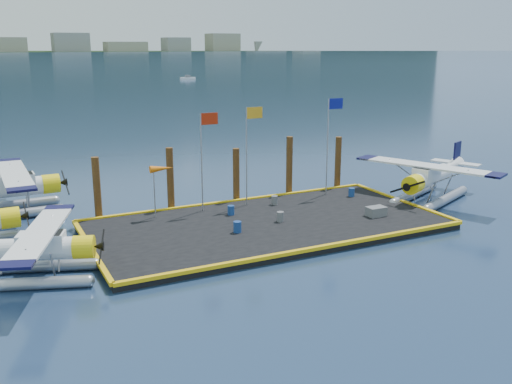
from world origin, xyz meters
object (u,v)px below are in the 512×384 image
(seaplane_c, at_px, (9,191))
(piling_3, at_px, (289,168))
(flagpole_blue, at_px, (330,132))
(seaplane_a, at_px, (34,252))
(drum_4, at_px, (352,192))
(drum_3, at_px, (237,227))
(piling_1, at_px, (170,181))
(piling_0, at_px, (97,190))
(seaplane_d, at_px, (429,180))
(piling_4, at_px, (338,165))
(drum_1, at_px, (280,217))
(piling_2, at_px, (236,177))
(flagpole_red, at_px, (204,147))
(windsock, at_px, (161,170))
(drum_5, at_px, (274,200))
(drum_0, at_px, (231,210))
(crate, at_px, (376,211))
(flagpole_yellow, at_px, (249,141))

(seaplane_c, bearing_deg, piling_3, 75.78)
(seaplane_c, relative_size, flagpole_blue, 1.53)
(seaplane_a, distance_m, drum_4, 21.06)
(flagpole_blue, bearing_deg, drum_3, -152.17)
(piling_1, bearing_deg, piling_0, 180.00)
(seaplane_c, bearing_deg, drum_3, 44.84)
(seaplane_d, relative_size, drum_4, 16.60)
(seaplane_c, relative_size, piling_3, 2.32)
(seaplane_a, distance_m, piling_4, 22.56)
(flagpole_blue, bearing_deg, piling_0, 173.99)
(drum_1, height_order, piling_2, piling_2)
(drum_3, xyz_separation_m, flagpole_blue, (9.01, 4.75, 3.98))
(flagpole_red, distance_m, windsock, 2.97)
(drum_5, bearing_deg, drum_0, -166.17)
(seaplane_d, relative_size, crate, 8.49)
(flagpole_red, height_order, flagpole_blue, flagpole_blue)
(drum_5, relative_size, flagpole_red, 0.10)
(seaplane_c, height_order, piling_3, piling_3)
(seaplane_d, distance_m, piling_3, 9.38)
(drum_5, bearing_deg, piling_3, 44.36)
(seaplane_a, bearing_deg, drum_3, 115.39)
(seaplane_a, xyz_separation_m, drum_0, (11.49, 4.30, -0.66))
(crate, relative_size, piling_1, 0.27)
(seaplane_d, bearing_deg, flagpole_yellow, 48.88)
(crate, height_order, piling_1, piling_1)
(seaplane_a, relative_size, drum_5, 14.96)
(seaplane_c, bearing_deg, flagpole_blue, 72.84)
(drum_0, bearing_deg, seaplane_d, -7.99)
(crate, height_order, piling_2, piling_2)
(drum_3, xyz_separation_m, drum_5, (4.43, 4.03, -0.02))
(drum_1, height_order, piling_3, piling_3)
(drum_5, height_order, flagpole_yellow, flagpole_yellow)
(flagpole_red, bearing_deg, flagpole_yellow, 0.00)
(drum_1, height_order, piling_0, piling_0)
(drum_0, xyz_separation_m, piling_4, (9.79, 3.16, 1.31))
(drum_0, height_order, drum_5, drum_5)
(seaplane_a, xyz_separation_m, flagpole_blue, (19.48, 5.86, 3.34))
(drum_5, height_order, flagpole_blue, flagpole_blue)
(drum_1, height_order, drum_4, drum_1)
(drum_4, xyz_separation_m, piling_4, (0.75, 2.81, 1.31))
(piling_0, bearing_deg, flagpole_red, -14.46)
(windsock, bearing_deg, flagpole_yellow, 0.00)
(drum_1, bearing_deg, windsock, 144.77)
(flagpole_yellow, xyz_separation_m, flagpole_blue, (5.99, -0.00, 0.17))
(piling_2, bearing_deg, drum_5, -55.04)
(drum_3, bearing_deg, seaplane_d, 4.97)
(seaplane_c, distance_m, piling_4, 22.01)
(piling_2, bearing_deg, piling_1, 180.00)
(seaplane_a, height_order, flagpole_yellow, flagpole_yellow)
(flagpole_yellow, height_order, piling_2, flagpole_yellow)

